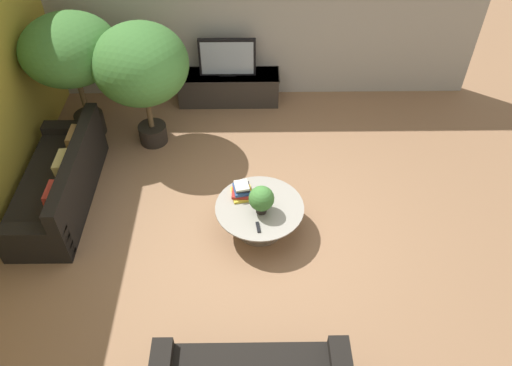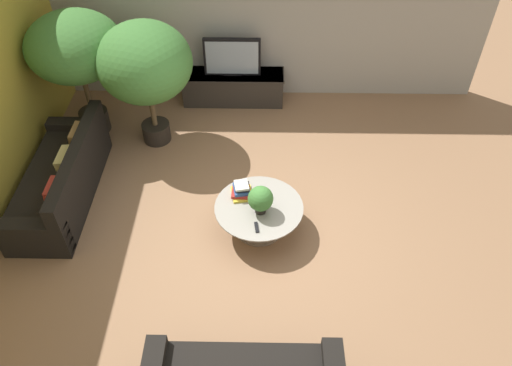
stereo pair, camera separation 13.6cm
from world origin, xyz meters
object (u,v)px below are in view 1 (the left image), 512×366
object	(u,v)px
media_console	(229,87)
potted_palm_corner	(141,66)
coffee_table	(260,213)
potted_plant_tabletop	(261,199)
television	(227,58)
couch_by_wall	(60,184)
potted_palm_tall	(70,52)

from	to	relation	value
media_console	potted_palm_corner	distance (m)	1.89
coffee_table	media_console	bearing A→B (deg)	99.19
media_console	potted_plant_tabletop	world-z (taller)	potted_plant_tabletop
potted_plant_tabletop	television	bearing A→B (deg)	99.32
television	potted_plant_tabletop	world-z (taller)	television
couch_by_wall	potted_palm_corner	world-z (taller)	potted_palm_corner
media_console	potted_palm_corner	world-z (taller)	potted_palm_corner
potted_palm_tall	potted_palm_corner	world-z (taller)	potted_palm_tall
media_console	coffee_table	xyz separation A→B (m)	(0.47, -2.91, 0.02)
potted_palm_corner	potted_plant_tabletop	bearing A→B (deg)	-49.42
television	potted_palm_tall	xyz separation A→B (m)	(-2.16, -0.84, 0.58)
coffee_table	potted_palm_corner	bearing A→B (deg)	131.42
potted_palm_corner	potted_plant_tabletop	size ratio (longest dim) A/B	5.02
coffee_table	potted_palm_tall	distance (m)	3.52
potted_palm_tall	potted_plant_tabletop	distance (m)	3.50
television	potted_plant_tabletop	xyz separation A→B (m)	(0.49, -2.98, -0.21)
potted_palm_tall	media_console	bearing A→B (deg)	21.28
television	couch_by_wall	xyz separation A→B (m)	(-2.19, -2.34, -0.55)
television	couch_by_wall	world-z (taller)	television
coffee_table	potted_plant_tabletop	size ratio (longest dim) A/B	2.92
coffee_table	potted_palm_corner	distance (m)	2.65
media_console	potted_plant_tabletop	size ratio (longest dim) A/B	4.45
television	potted_plant_tabletop	size ratio (longest dim) A/B	2.40
media_console	potted_palm_tall	world-z (taller)	potted_palm_tall
media_console	couch_by_wall	bearing A→B (deg)	-133.11
potted_plant_tabletop	couch_by_wall	bearing A→B (deg)	166.56
television	potted_palm_tall	size ratio (longest dim) A/B	0.47
coffee_table	potted_plant_tabletop	distance (m)	0.35
media_console	coffee_table	distance (m)	2.94
potted_palm_corner	potted_plant_tabletop	xyz separation A→B (m)	(1.63, -1.91, -0.70)
media_console	television	distance (m)	0.56
media_console	couch_by_wall	size ratio (longest dim) A/B	0.77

